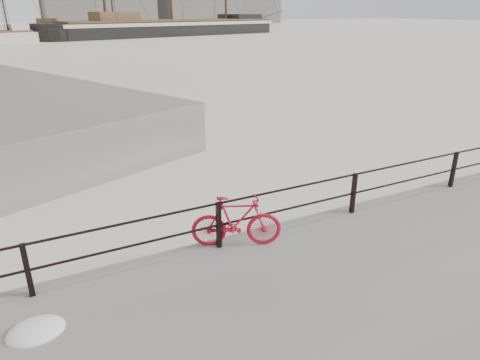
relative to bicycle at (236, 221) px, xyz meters
name	(u,v)px	position (x,y,z in m)	size (l,w,h in m)	color
ground	(346,223)	(3.15, 0.25, -0.90)	(400.00, 400.00, 0.00)	white
guardrail	(353,193)	(3.15, 0.10, -0.05)	(28.00, 0.10, 1.00)	black
bicycle	(236,221)	(0.00, 0.00, 0.00)	(1.83, 0.27, 1.10)	#B40C20
barque_black	(173,35)	(26.28, 80.47, -0.90)	(60.88, 19.92, 34.39)	black
schooner_mid	(81,39)	(8.30, 78.76, -0.90)	(26.25, 11.11, 19.12)	beige
industrial_east	(248,4)	(81.15, 150.25, 6.10)	(20.00, 16.00, 14.00)	gray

